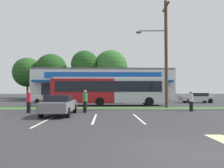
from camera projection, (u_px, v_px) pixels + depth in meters
The scene contains 22 objects.
ground_plane at pixel (184, 152), 5.88m from camera, with size 240.00×240.00×0.00m, color #2D2D30.
grass_median at pixel (129, 108), 19.86m from camera, with size 56.00×2.20×0.12m, color #2D5B23.
curb_lip at pixel (130, 110), 18.65m from camera, with size 56.00×0.24×0.12m, color #99968C.
parking_stripe_0 at pixel (45, 121), 12.00m from camera, with size 0.12×4.80×0.01m, color silver.
parking_stripe_1 at pixel (95, 118), 13.07m from camera, with size 0.12×4.80×0.01m, color silver.
parking_stripe_2 at pixel (138, 118), 13.16m from camera, with size 0.12×4.80×0.01m, color silver.
lot_arrow at pixel (224, 139), 7.45m from camera, with size 0.70×1.60×0.01m, color beige.
storefront_building at pixel (104, 85), 41.19m from camera, with size 24.52×12.01×5.61m.
tree_far_left at pixel (28, 72), 50.72m from camera, with size 6.92×6.92×9.57m.
tree_left at pixel (51, 70), 50.09m from camera, with size 7.36×7.36×10.33m.
tree_mid_left at pixel (85, 64), 49.09m from camera, with size 6.33×6.33×10.93m.
tree_mid at pixel (111, 67), 50.03m from camera, with size 7.91×7.91×11.18m.
utility_pole at pixel (165, 51), 20.37m from camera, with size 3.03×2.40×10.32m.
city_bus at pixel (109, 90), 24.95m from camera, with size 12.95×2.76×3.25m.
bus_stop_bench at pixel (49, 105), 17.54m from camera, with size 1.60×0.45×0.95m.
car_0 at pixel (111, 98), 30.05m from camera, with size 4.24×1.92×1.48m.
car_1 at pixel (197, 98), 30.36m from camera, with size 4.72×1.99×1.39m.
car_2 at pixel (49, 97), 29.57m from camera, with size 4.32×1.90×1.60m.
car_3 at pixel (60, 105), 14.98m from camera, with size 1.91×4.80×1.39m.
pedestrian_near_bench at pixel (29, 102), 16.40m from camera, with size 0.35×0.35×1.71m.
pedestrian_mid at pixel (191, 101), 17.73m from camera, with size 0.34×0.34×1.68m.
pedestrian_far at pixel (85, 101), 16.66m from camera, with size 0.35×0.35×1.76m.
Camera 1 is at (-2.15, -5.87, 1.68)m, focal length 34.42 mm.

